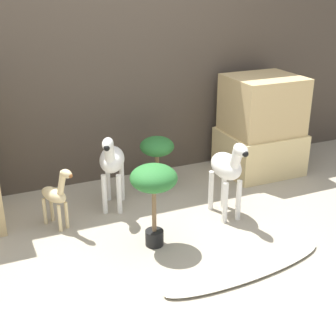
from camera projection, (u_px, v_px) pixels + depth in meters
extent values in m
plane|color=#9E937F|center=(177.00, 257.00, 3.15)|extent=(14.00, 14.00, 0.00)
cube|color=#473D33|center=(104.00, 58.00, 3.98)|extent=(6.40, 0.08, 2.20)
cube|color=#DBC184|center=(259.00, 151.00, 4.47)|extent=(0.69, 0.62, 0.39)
cube|color=tan|center=(263.00, 105.00, 4.29)|extent=(0.64, 0.57, 0.52)
cylinder|color=white|center=(239.00, 200.00, 3.57)|extent=(0.04, 0.04, 0.33)
cylinder|color=white|center=(225.00, 203.00, 3.53)|extent=(0.04, 0.04, 0.33)
cylinder|color=white|center=(224.00, 188.00, 3.77)|extent=(0.04, 0.04, 0.33)
cylinder|color=white|center=(211.00, 190.00, 3.73)|extent=(0.04, 0.04, 0.33)
ellipsoid|color=white|center=(226.00, 166.00, 3.56)|extent=(0.20, 0.34, 0.19)
cylinder|color=white|center=(236.00, 158.00, 3.39)|extent=(0.08, 0.13, 0.19)
ellipsoid|color=white|center=(241.00, 150.00, 3.31)|extent=(0.09, 0.15, 0.09)
sphere|color=black|center=(245.00, 154.00, 3.26)|extent=(0.05, 0.05, 0.05)
cube|color=black|center=(236.00, 157.00, 3.38)|extent=(0.02, 0.07, 0.16)
cylinder|color=white|center=(119.00, 194.00, 3.67)|extent=(0.04, 0.04, 0.33)
cylinder|color=white|center=(104.00, 194.00, 3.67)|extent=(0.04, 0.04, 0.33)
cylinder|color=white|center=(122.00, 182.00, 3.89)|extent=(0.04, 0.04, 0.33)
cylinder|color=white|center=(108.00, 182.00, 3.89)|extent=(0.04, 0.04, 0.33)
ellipsoid|color=white|center=(112.00, 159.00, 3.68)|extent=(0.31, 0.38, 0.19)
cylinder|color=white|center=(109.00, 152.00, 3.50)|extent=(0.12, 0.15, 0.19)
ellipsoid|color=white|center=(108.00, 144.00, 3.42)|extent=(0.14, 0.17, 0.09)
sphere|color=black|center=(107.00, 148.00, 3.37)|extent=(0.05, 0.05, 0.05)
cube|color=black|center=(109.00, 150.00, 3.50)|extent=(0.05, 0.08, 0.16)
cylinder|color=beige|center=(67.00, 215.00, 3.47)|extent=(0.03, 0.03, 0.21)
cylinder|color=beige|center=(60.00, 219.00, 3.42)|extent=(0.03, 0.03, 0.21)
cylinder|color=beige|center=(52.00, 208.00, 3.58)|extent=(0.03, 0.03, 0.21)
cylinder|color=beige|center=(45.00, 211.00, 3.53)|extent=(0.03, 0.03, 0.21)
ellipsoid|color=beige|center=(54.00, 195.00, 3.44)|extent=(0.21, 0.28, 0.11)
cylinder|color=beige|center=(62.00, 184.00, 3.33)|extent=(0.09, 0.12, 0.21)
ellipsoid|color=beige|center=(66.00, 174.00, 3.26)|extent=(0.10, 0.12, 0.06)
sphere|color=brown|center=(71.00, 176.00, 3.23)|extent=(0.03, 0.03, 0.03)
cylinder|color=black|center=(154.00, 238.00, 3.28)|extent=(0.13, 0.13, 0.11)
cylinder|color=brown|center=(154.00, 211.00, 3.19)|extent=(0.03, 0.03, 0.31)
ellipsoid|color=#286B2D|center=(154.00, 178.00, 3.10)|extent=(0.32, 0.32, 0.18)
cylinder|color=black|center=(157.00, 183.00, 4.13)|extent=(0.13, 0.13, 0.11)
cylinder|color=brown|center=(157.00, 166.00, 4.07)|extent=(0.03, 0.03, 0.21)
ellipsoid|color=#286B2D|center=(157.00, 146.00, 3.99)|extent=(0.29, 0.29, 0.16)
ellipsoid|color=silver|center=(246.00, 267.00, 3.01)|extent=(1.22, 0.38, 0.04)
cone|color=white|center=(190.00, 281.00, 2.81)|extent=(0.09, 0.09, 0.05)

